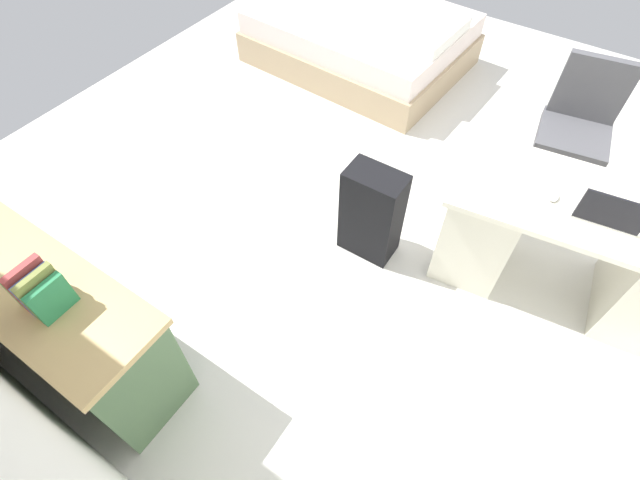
# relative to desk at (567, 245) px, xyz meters

# --- Properties ---
(ground_plane) EXTENTS (6.00, 6.00, 0.00)m
(ground_plane) POSITION_rel_desk_xyz_m (1.19, -0.15, -0.38)
(ground_plane) COLOR silver
(desk) EXTENTS (1.51, 0.85, 0.73)m
(desk) POSITION_rel_desk_xyz_m (0.00, 0.00, 0.00)
(desk) COLOR silver
(desk) RESTS_ON ground_plane
(office_chair) EXTENTS (0.53, 0.53, 0.94)m
(office_chair) POSITION_rel_desk_xyz_m (0.25, -0.95, 0.04)
(office_chair) COLOR black
(office_chair) RESTS_ON ground_plane
(credenza) EXTENTS (1.80, 0.48, 0.74)m
(credenza) POSITION_rel_desk_xyz_m (2.25, 1.96, -0.01)
(credenza) COLOR #4C6B47
(credenza) RESTS_ON ground_plane
(bed) EXTENTS (1.98, 1.51, 0.58)m
(bed) POSITION_rel_desk_xyz_m (2.31, -1.57, -0.14)
(bed) COLOR tan
(bed) RESTS_ON ground_plane
(suitcase_black) EXTENTS (0.36, 0.22, 0.67)m
(suitcase_black) POSITION_rel_desk_xyz_m (1.09, 0.38, -0.05)
(suitcase_black) COLOR black
(suitcase_black) RESTS_ON ground_plane
(laptop) EXTENTS (0.34, 0.26, 0.21)m
(laptop) POSITION_rel_desk_xyz_m (-0.06, 0.07, 0.40)
(laptop) COLOR silver
(laptop) RESTS_ON desk
(computer_mouse) EXTENTS (0.07, 0.11, 0.03)m
(computer_mouse) POSITION_rel_desk_xyz_m (0.20, 0.07, 0.36)
(computer_mouse) COLOR white
(computer_mouse) RESTS_ON desk
(book_row) EXTENTS (0.19, 0.17, 0.24)m
(book_row) POSITION_rel_desk_xyz_m (1.86, 1.97, 0.47)
(book_row) COLOR #2A8350
(book_row) RESTS_ON credenza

